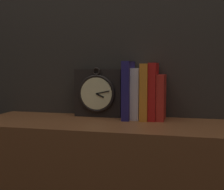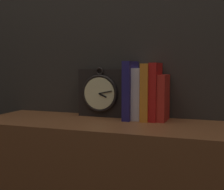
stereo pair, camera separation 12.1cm
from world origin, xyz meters
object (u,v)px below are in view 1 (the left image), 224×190
object	(u,v)px
book_slot1_white	(137,94)
book_slot3_red	(153,91)
book_slot4_red	(161,97)
book_slot2_orange	(146,92)
clock	(99,93)
book_slot0_navy	(128,90)

from	to	relation	value
book_slot1_white	book_slot3_red	xyz separation A→B (m)	(0.07, -0.00, 0.01)
book_slot3_red	book_slot4_red	world-z (taller)	book_slot3_red
book_slot2_orange	book_slot4_red	bearing A→B (deg)	6.83
clock	book_slot1_white	xyz separation A→B (m)	(0.17, -0.02, 0.00)
clock	book_slot1_white	distance (m)	0.17
clock	book_slot2_orange	size ratio (longest dim) A/B	0.94
clock	book_slot4_red	distance (m)	0.28
book_slot0_navy	book_slot2_orange	bearing A→B (deg)	1.93
book_slot0_navy	book_slot4_red	bearing A→B (deg)	4.23
book_slot1_white	book_slot4_red	size ratio (longest dim) A/B	1.14
book_slot0_navy	clock	bearing A→B (deg)	166.13
book_slot1_white	book_slot2_orange	bearing A→B (deg)	-13.25
book_slot2_orange	book_slot3_red	size ratio (longest dim) A/B	0.99
book_slot1_white	book_slot2_orange	world-z (taller)	book_slot2_orange
clock	book_slot4_red	bearing A→B (deg)	-5.08
book_slot0_navy	book_slot3_red	bearing A→B (deg)	3.85
book_slot0_navy	book_slot3_red	size ratio (longest dim) A/B	1.03
book_slot2_orange	book_slot1_white	bearing A→B (deg)	166.75
book_slot2_orange	book_slot4_red	xyz separation A→B (m)	(0.06, 0.01, -0.02)
book_slot4_red	book_slot0_navy	bearing A→B (deg)	-175.77
book_slot0_navy	book_slot3_red	xyz separation A→B (m)	(0.10, 0.01, -0.00)
clock	book_slot3_red	size ratio (longest dim) A/B	0.93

